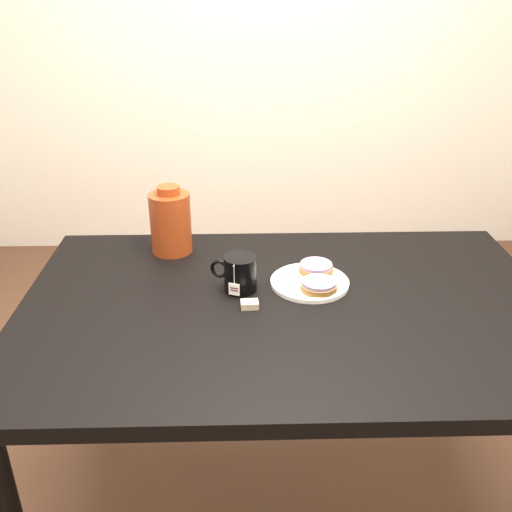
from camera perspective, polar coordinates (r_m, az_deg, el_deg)
name	(u,v)px	position (r m, az deg, el deg)	size (l,w,h in m)	color
ground_plane	(283,506)	(1.98, 2.67, -23.66)	(4.00, 4.00, 0.00)	brown
wall_back	(261,12)	(3.29, 0.55, 23.19)	(3.50, 0.02, 2.70)	beige
table	(288,329)	(1.54, 3.18, -7.33)	(1.40, 0.90, 0.75)	black
plate	(310,282)	(1.58, 5.39, -2.58)	(0.22, 0.22, 0.02)	white
bagel_back	(316,268)	(1.62, 6.02, -1.18)	(0.13, 0.13, 0.03)	brown
bagel_front	(319,286)	(1.53, 6.31, -2.96)	(0.14, 0.14, 0.03)	brown
mug	(240,273)	(1.53, -1.65, -1.73)	(0.14, 0.11, 0.10)	black
teabag_pouch	(250,304)	(1.46, -0.64, -4.87)	(0.04, 0.03, 0.02)	#C6B793
bagel_package	(171,222)	(1.75, -8.54, 3.40)	(0.15, 0.15, 0.21)	#641F0D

